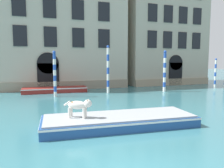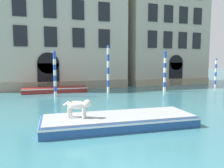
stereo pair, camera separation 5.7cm
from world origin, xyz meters
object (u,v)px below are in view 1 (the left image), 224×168
object	(u,v)px
dog_on_deck	(79,105)
mooring_pole_3	(215,73)
boat_foreground	(120,120)
boat_moored_near_palazzo	(55,90)
mooring_pole_2	(108,69)
mooring_pole_4	(165,71)
mooring_pole_0	(55,74)

from	to	relation	value
dog_on_deck	mooring_pole_3	bearing A→B (deg)	57.12
boat_foreground	mooring_pole_3	bearing A→B (deg)	36.80
boat_foreground	dog_on_deck	world-z (taller)	dog_on_deck
dog_on_deck	boat_moored_near_palazzo	distance (m)	11.99
mooring_pole_2	mooring_pole_3	world-z (taller)	mooring_pole_2
mooring_pole_3	mooring_pole_4	bearing A→B (deg)	-176.12
dog_on_deck	mooring_pole_2	bearing A→B (deg)	93.02
boat_foreground	mooring_pole_0	distance (m)	9.71
boat_foreground	boat_moored_near_palazzo	size ratio (longest dim) A/B	1.20
mooring_pole_3	mooring_pole_2	bearing A→B (deg)	178.00
mooring_pole_2	mooring_pole_4	distance (m)	5.54
dog_on_deck	mooring_pole_0	size ratio (longest dim) A/B	0.30
mooring_pole_0	mooring_pole_4	distance (m)	10.29
boat_foreground	dog_on_deck	xyz separation A→B (m)	(-1.84, 0.14, 0.79)
mooring_pole_2	mooring_pole_3	size ratio (longest dim) A/B	1.35
boat_foreground	dog_on_deck	distance (m)	2.01
boat_foreground	mooring_pole_0	xyz separation A→B (m)	(-2.16, 9.32, 1.66)
boat_foreground	mooring_pole_4	xyz separation A→B (m)	(8.13, 9.07, 1.74)
mooring_pole_0	boat_foreground	bearing A→B (deg)	-76.97
mooring_pole_3	boat_foreground	bearing A→B (deg)	-147.22
dog_on_deck	mooring_pole_3	world-z (taller)	mooring_pole_3
dog_on_deck	mooring_pole_4	bearing A→B (deg)	69.53
dog_on_deck	boat_moored_near_palazzo	size ratio (longest dim) A/B	0.19
boat_foreground	boat_moored_near_palazzo	bearing A→B (deg)	103.28
mooring_pole_2	mooring_pole_3	xyz separation A→B (m)	(12.12, -0.42, -0.57)
mooring_pole_4	mooring_pole_2	bearing A→B (deg)	170.92
mooring_pole_4	mooring_pole_3	bearing A→B (deg)	3.88
dog_on_deck	mooring_pole_2	size ratio (longest dim) A/B	0.27
boat_foreground	mooring_pole_2	distance (m)	10.47
dog_on_deck	mooring_pole_0	bearing A→B (deg)	119.67
mooring_pole_3	mooring_pole_4	size ratio (longest dim) A/B	0.82
dog_on_deck	mooring_pole_2	world-z (taller)	mooring_pole_2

